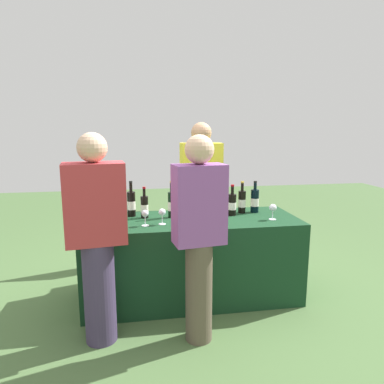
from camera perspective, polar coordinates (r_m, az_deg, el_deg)
name	(u,v)px	position (r m, az deg, el deg)	size (l,w,h in m)	color
ground_plane	(192,296)	(3.47, 0.00, -16.69)	(12.00, 12.00, 0.00)	#476638
tasting_table	(192,258)	(3.31, 0.00, -10.81)	(1.95, 0.73, 0.76)	#14381E
wine_bottle_0	(105,206)	(3.32, -14.13, -2.23)	(0.07, 0.07, 0.30)	black
wine_bottle_1	(131,204)	(3.31, -9.92, -1.88)	(0.08, 0.08, 0.33)	black
wine_bottle_2	(144,207)	(3.23, -7.80, -2.40)	(0.07, 0.07, 0.29)	black
wine_bottle_3	(171,204)	(3.22, -3.39, -2.04)	(0.06, 0.06, 0.34)	black
wine_bottle_4	(232,204)	(3.32, 6.59, -2.01)	(0.08, 0.08, 0.30)	black
wine_bottle_5	(242,202)	(3.42, 8.19, -1.56)	(0.07, 0.07, 0.31)	black
wine_bottle_6	(255,201)	(3.47, 10.25, -1.40)	(0.08, 0.08, 0.31)	black
wine_glass_0	(145,214)	(2.97, -7.70, -3.67)	(0.06, 0.06, 0.14)	silver
wine_glass_1	(162,213)	(3.00, -4.92, -3.46)	(0.06, 0.06, 0.14)	silver
wine_glass_2	(213,210)	(3.06, 3.43, -3.04)	(0.07, 0.07, 0.15)	silver
wine_glass_3	(224,212)	(3.04, 5.29, -3.35)	(0.07, 0.07, 0.14)	silver
wine_glass_4	(273,208)	(3.23, 13.11, -2.65)	(0.07, 0.07, 0.14)	silver
ice_bucket	(106,212)	(3.11, -13.88, -3.14)	(0.22, 0.22, 0.21)	silver
server_pouring	(201,192)	(3.84, 1.48, -0.08)	(0.44, 0.25, 1.64)	brown
guest_0	(97,234)	(2.60, -15.37, -6.72)	(0.45, 0.28, 1.55)	#3F3351
guest_1	(199,233)	(2.52, 1.16, -6.71)	(0.39, 0.25, 1.54)	brown
menu_board	(106,231)	(4.09, -13.94, -6.15)	(0.56, 0.03, 0.87)	white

